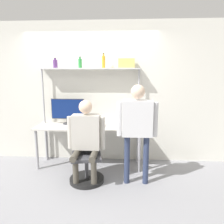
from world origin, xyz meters
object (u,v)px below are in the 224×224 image
at_px(bottle_purple, 55,64).
at_px(storage_box, 126,63).
at_px(person_seated, 86,135).
at_px(monitor, 68,110).
at_px(office_chair, 87,164).
at_px(laptop, 91,123).
at_px(cell_phone, 103,127).
at_px(person_standing, 137,122).
at_px(bottle_amber, 104,62).
at_px(bottle_green, 80,63).

xyz_separation_m(bottle_purple, storage_box, (1.33, -0.00, 0.01)).
bearing_deg(person_seated, monitor, 122.10).
bearing_deg(office_chair, laptop, 89.72).
bearing_deg(cell_phone, monitor, 163.20).
height_order(person_standing, bottle_amber, bottle_amber).
xyz_separation_m(monitor, bottle_green, (0.25, 0.05, 0.88)).
relative_size(person_standing, bottle_purple, 8.59).
relative_size(monitor, cell_phone, 4.22).
xyz_separation_m(office_chair, person_standing, (0.81, -0.04, 0.73)).
relative_size(office_chair, person_standing, 0.58).
relative_size(laptop, cell_phone, 1.88).
xyz_separation_m(laptop, person_seated, (0.00, -0.56, -0.05)).
height_order(cell_phone, bottle_amber, bottle_amber).
xyz_separation_m(laptop, storage_box, (0.63, 0.26, 1.08)).
relative_size(office_chair, bottle_amber, 3.42).
relative_size(person_standing, bottle_amber, 5.92).
distance_m(laptop, office_chair, 0.76).
relative_size(person_seated, bottle_amber, 5.00).
distance_m(person_seated, bottle_purple, 1.56).
distance_m(monitor, person_seated, 0.95).
distance_m(laptop, person_standing, 0.99).
bearing_deg(monitor, person_seated, -57.90).
bearing_deg(bottle_amber, person_standing, -54.07).
bearing_deg(cell_phone, office_chair, -112.92).
bearing_deg(bottle_green, office_chair, -73.88).
bearing_deg(person_standing, laptop, 145.30).
bearing_deg(laptop, storage_box, 22.81).
height_order(bottle_amber, storage_box, bottle_amber).
relative_size(person_seated, person_standing, 0.84).
xyz_separation_m(person_standing, bottle_purple, (-1.50, 0.82, 0.90)).
distance_m(office_chair, bottle_green, 1.83).
xyz_separation_m(bottle_green, storage_box, (0.86, 0.00, -0.00)).
height_order(cell_phone, person_standing, person_standing).
distance_m(person_seated, bottle_green, 1.42).
height_order(monitor, storage_box, storage_box).
relative_size(cell_phone, bottle_green, 0.74).
bearing_deg(person_standing, bottle_purple, 151.32).
bearing_deg(person_seated, bottle_amber, 76.11).
bearing_deg(storage_box, laptop, -157.19).
bearing_deg(storage_box, person_seated, -127.07).
height_order(laptop, cell_phone, laptop).
relative_size(monitor, bottle_amber, 2.37).
xyz_separation_m(person_seated, bottle_green, (-0.23, 0.83, 1.13)).
xyz_separation_m(cell_phone, bottle_amber, (-0.01, 0.26, 1.17)).
height_order(office_chair, person_seated, person_seated).
bearing_deg(laptop, bottle_amber, 51.69).
bearing_deg(bottle_purple, cell_phone, -15.96).
bearing_deg(bottle_amber, bottle_green, 180.00).
height_order(laptop, bottle_amber, bottle_amber).
relative_size(person_standing, bottle_green, 7.79).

